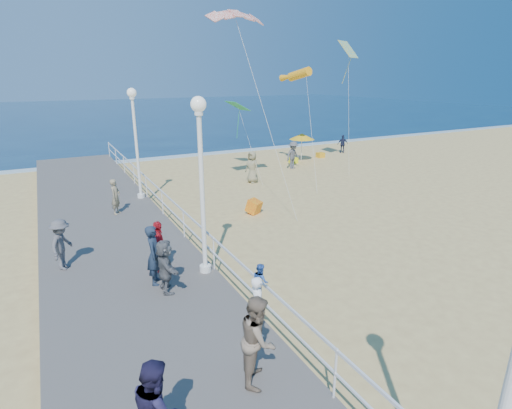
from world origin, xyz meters
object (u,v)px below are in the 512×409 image
spectator_6 (116,197)px  beach_chair_right (293,160)px  spectator_3 (159,247)px  beach_walker_a (293,155)px  beach_walker_c (252,167)px  beach_chair_left (320,155)px  toddler_held (260,281)px  box_kite (254,208)px  woman_holding_toddler (258,306)px  spectator_2 (62,244)px  beach_walker_b (343,144)px  spectator_0 (154,255)px  spectator_5 (165,266)px  beach_umbrella (302,136)px  spectator_1 (258,339)px  lamp_post_mid (201,170)px  lamp_post_far (135,133)px

spectator_6 → beach_chair_right: size_ratio=2.86×
spectator_3 → beach_walker_a: 17.31m
beach_walker_c → beach_chair_left: size_ratio=3.50×
toddler_held → box_kite: (4.30, 8.58, -1.39)m
toddler_held → woman_holding_toddler: bearing=140.5°
spectator_2 → spectator_6: size_ratio=1.05×
toddler_held → beach_chair_left: toddler_held is taller
beach_walker_b → spectator_0: bearing=60.0°
spectator_5 → beach_walker_a: (12.77, 13.17, -0.23)m
beach_umbrella → spectator_5: bearing=-134.5°
beach_walker_c → beach_umbrella: size_ratio=0.90×
woman_holding_toddler → spectator_1: bearing=157.8°
lamp_post_mid → spectator_6: size_ratio=3.38×
toddler_held → spectator_1: spectator_1 is taller
beach_chair_left → spectator_6: bearing=-155.1°
box_kite → beach_umbrella: bearing=17.2°
lamp_post_far → woman_holding_toddler: size_ratio=3.56×
lamp_post_far → beach_chair_right: lamp_post_far is taller
woman_holding_toddler → spectator_0: bearing=28.2°
spectator_2 → lamp_post_mid: bearing=-92.4°
lamp_post_far → beach_chair_left: size_ratio=9.67×
toddler_held → spectator_3: 4.34m
lamp_post_far → beach_chair_right: (12.44, 5.15, -3.46)m
box_kite → beach_walker_a: bearing=17.9°
woman_holding_toddler → beach_walker_a: size_ratio=0.78×
beach_walker_b → box_kite: 17.51m
spectator_5 → beach_walker_b: size_ratio=1.04×
toddler_held → spectator_6: toddler_held is taller
spectator_0 → spectator_2: bearing=68.8°
spectator_5 → spectator_6: bearing=3.9°
lamp_post_mid → beach_walker_a: (11.36, 12.53, -2.70)m
lamp_post_far → beach_chair_right: 13.90m
spectator_2 → lamp_post_far: bearing=-2.0°
spectator_2 → beach_chair_right: 20.20m
beach_walker_b → beach_chair_left: beach_walker_b is taller
lamp_post_mid → beach_chair_right: lamp_post_mid is taller
spectator_2 → spectator_5: bearing=-111.8°
toddler_held → beach_chair_right: toddler_held is taller
woman_holding_toddler → beach_walker_b: 26.67m
beach_walker_b → beach_walker_c: beach_walker_c is taller
spectator_0 → beach_walker_a: bearing=-22.6°
beach_walker_c → box_kite: bearing=-46.3°
woman_holding_toddler → box_kite: bearing=-21.5°
lamp_post_far → spectator_2: size_ratio=3.23×
lamp_post_mid → spectator_6: 7.58m
spectator_1 → beach_walker_b: size_ratio=1.23×
lamp_post_mid → beach_walker_c: (7.04, 10.44, -2.70)m
beach_walker_a → spectator_2: bearing=-161.5°
spectator_3 → beach_umbrella: (14.52, 13.66, 0.68)m
lamp_post_mid → lamp_post_far: (0.00, 9.00, 0.00)m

